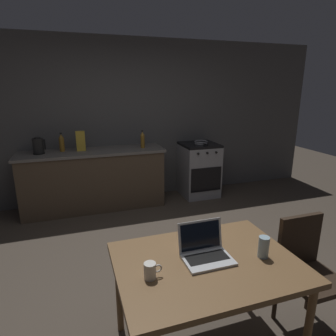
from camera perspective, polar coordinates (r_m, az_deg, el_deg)
name	(u,v)px	position (r m, az deg, el deg)	size (l,w,h in m)	color
ground_plane	(171,275)	(3.13, 0.55, -20.35)	(12.00, 12.00, 0.00)	#473D33
back_wall	(142,121)	(4.93, -5.13, 9.32)	(6.40, 0.10, 2.60)	#4D4D4D
kitchen_counter	(94,179)	(4.63, -14.37, -2.16)	(2.16, 0.64, 0.92)	#4C3D2D
stove_oven	(199,169)	(5.05, 6.09, -0.30)	(0.60, 0.62, 0.92)	gray
dining_table	(206,270)	(2.06, 7.60, -19.37)	(1.20, 0.88, 0.74)	brown
chair	(306,266)	(2.58, 25.62, -17.06)	(0.40, 0.40, 0.89)	#2D2116
laptop	(205,252)	(2.02, 7.39, -16.05)	(0.32, 0.27, 0.22)	silver
electric_kettle	(38,146)	(4.51, -24.24, 3.96)	(0.18, 0.16, 0.24)	black
bottle	(143,140)	(4.55, -5.04, 5.60)	(0.06, 0.06, 0.28)	#8C601E
frying_pan	(201,142)	(4.92, 6.57, 5.06)	(0.23, 0.40, 0.05)	gray
coffee_mug	(150,271)	(1.83, -3.50, -19.56)	(0.11, 0.07, 0.10)	silver
drinking_glass	(264,247)	(2.10, 18.34, -14.58)	(0.07, 0.07, 0.15)	#99B7C6
cereal_box	(81,141)	(4.50, -16.86, 5.10)	(0.13, 0.05, 0.30)	gold
bottle_b	(62,143)	(4.57, -20.25, 4.72)	(0.07, 0.07, 0.28)	#8C601E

